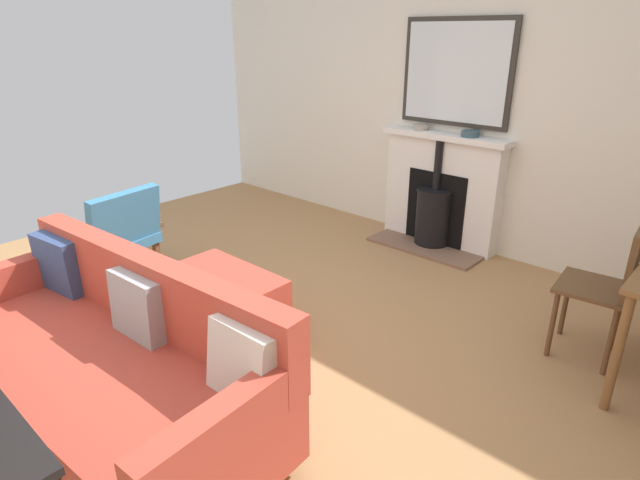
{
  "coord_description": "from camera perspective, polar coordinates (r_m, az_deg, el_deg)",
  "views": [
    {
      "loc": [
        1.83,
        2.28,
        1.9
      ],
      "look_at": [
        -0.58,
        0.08,
        0.58
      ],
      "focal_mm": 29.11,
      "sensor_mm": 36.0,
      "label": 1
    }
  ],
  "objects": [
    {
      "name": "ottoman",
      "position": [
        3.56,
        -10.89,
        -6.17
      ],
      "size": [
        0.55,
        0.82,
        0.4
      ],
      "color": "#B2B2B7",
      "rests_on": "ground"
    },
    {
      "name": "mantel_bowl_far",
      "position": [
        4.72,
        16.19,
        11.2
      ],
      "size": [
        0.15,
        0.15,
        0.05
      ],
      "color": "#334C56",
      "rests_on": "fireplace"
    },
    {
      "name": "mantel_bowl_near",
      "position": [
        4.96,
        11.02,
        12.11
      ],
      "size": [
        0.13,
        0.13,
        0.05
      ],
      "color": "#9E9384",
      "rests_on": "fireplace"
    },
    {
      "name": "dining_chair_near_fireplace",
      "position": [
        3.51,
        29.35,
        -4.02
      ],
      "size": [
        0.44,
        0.44,
        0.89
      ],
      "color": "brown",
      "rests_on": "ground"
    },
    {
      "name": "sofa",
      "position": [
        2.88,
        -22.4,
        -12.4
      ],
      "size": [
        1.0,
        2.1,
        0.84
      ],
      "color": "#B2B2B7",
      "rests_on": "ground"
    },
    {
      "name": "mirror_over_mantel",
      "position": [
        4.86,
        14.73,
        17.37
      ],
      "size": [
        0.04,
        1.03,
        0.9
      ],
      "color": "#2D2823"
    },
    {
      "name": "ground_plane",
      "position": [
        3.49,
        -7.57,
        -11.32
      ],
      "size": [
        5.05,
        6.16,
        0.01
      ],
      "primitive_type": "cube",
      "color": "#A87A4C"
    },
    {
      "name": "armchair_accent",
      "position": [
        4.37,
        -21.58,
        0.73
      ],
      "size": [
        0.75,
        0.68,
        0.79
      ],
      "color": "brown",
      "rests_on": "ground"
    },
    {
      "name": "fireplace",
      "position": [
        4.97,
        12.97,
        4.6
      ],
      "size": [
        0.52,
        1.2,
        1.06
      ],
      "color": "brown",
      "rests_on": "ground"
    },
    {
      "name": "wall_left",
      "position": [
        4.94,
        15.21,
        15.01
      ],
      "size": [
        0.12,
        6.16,
        2.73
      ],
      "primitive_type": "cube",
      "color": "silver",
      "rests_on": "ground"
    }
  ]
}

